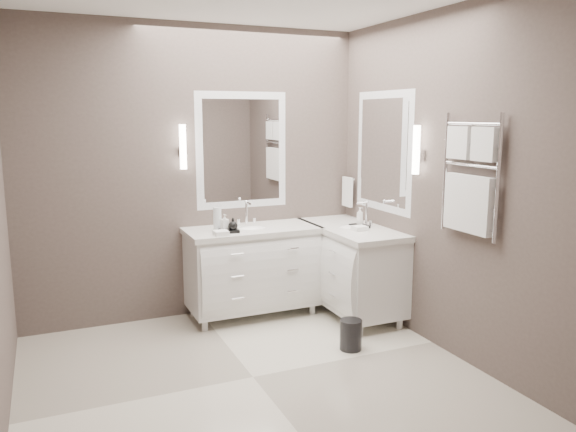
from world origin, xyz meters
name	(u,v)px	position (x,y,z in m)	size (l,w,h in m)	color
floor	(253,378)	(0.00, 0.00, -0.01)	(3.20, 3.00, 0.01)	silver
wall_back	(196,173)	(0.00, 1.50, 1.35)	(3.20, 0.01, 2.70)	#4E433F
wall_front	(366,236)	(0.00, -1.50, 1.35)	(3.20, 0.01, 2.70)	#4E433F
wall_right	(440,183)	(1.60, 0.00, 1.35)	(0.01, 3.00, 2.70)	#4E433F
vanity_back	(253,265)	(0.45, 1.23, 0.49)	(1.24, 0.59, 0.97)	white
vanity_right	(351,264)	(1.33, 0.90, 0.49)	(0.59, 1.24, 0.97)	white
mirror_back	(242,150)	(0.45, 1.49, 1.55)	(0.90, 0.02, 1.10)	white
mirror_right	(383,152)	(1.59, 0.80, 1.55)	(0.02, 0.90, 1.10)	white
sconce_back	(183,148)	(-0.13, 1.43, 1.59)	(0.06, 0.06, 0.40)	white
sconce_right	(416,151)	(1.53, 0.22, 1.59)	(0.06, 0.06, 0.40)	white
towel_bar_corner	(347,191)	(1.54, 1.36, 1.12)	(0.03, 0.22, 0.30)	white
towel_ladder	(469,183)	(1.55, -0.40, 1.39)	(0.06, 0.58, 0.90)	white
waste_bin	(351,335)	(0.90, 0.15, 0.12)	(0.18, 0.18, 0.25)	black
amenity_tray_back	(229,231)	(0.19, 1.11, 0.86)	(0.18, 0.13, 0.03)	black
amenity_tray_right	(359,226)	(1.37, 0.83, 0.86)	(0.13, 0.17, 0.03)	black
water_bottle	(217,219)	(0.12, 1.22, 0.96)	(0.07, 0.07, 0.21)	silver
soap_bottle_a	(225,222)	(0.16, 1.13, 0.94)	(0.06, 0.06, 0.14)	white
soap_bottle_b	(233,224)	(0.22, 1.08, 0.93)	(0.08, 0.08, 0.11)	black
soap_bottle_c	(360,216)	(1.37, 0.83, 0.96)	(0.06, 0.06, 0.16)	white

